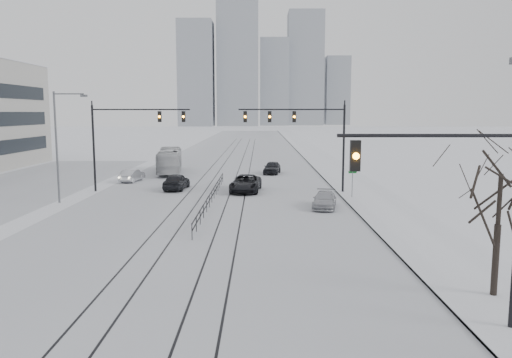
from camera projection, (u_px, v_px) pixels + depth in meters
name	position (u px, v px, depth m)	size (l,w,h in m)	color
road	(232.00, 165.00, 70.45)	(22.00, 260.00, 0.02)	silver
sidewalk_east	(328.00, 164.00, 70.34)	(5.00, 260.00, 0.16)	white
curb	(310.00, 164.00, 70.36)	(0.10, 260.00, 0.12)	gray
parking_strip	(0.00, 193.00, 45.82)	(14.00, 60.00, 0.03)	silver
tram_rails	(221.00, 185.00, 50.63)	(5.30, 180.00, 0.01)	black
skyline	(262.00, 70.00, 278.08)	(96.00, 48.00, 72.00)	#90969E
traffic_mast_near	(470.00, 198.00, 16.24)	(6.10, 0.37, 7.00)	black
traffic_mast_ne	(307.00, 130.00, 44.84)	(9.60, 0.37, 8.00)	black
traffic_mast_nw	(125.00, 132.00, 45.99)	(9.10, 0.37, 8.00)	black
street_light_west	(60.00, 139.00, 40.12)	(2.73, 0.25, 9.00)	#595B60
bare_tree	(500.00, 187.00, 19.21)	(4.40, 4.40, 6.10)	black
median_fence	(212.00, 197.00, 40.65)	(0.06, 24.00, 1.00)	black
street_sign	(352.00, 180.00, 42.40)	(0.70, 0.06, 2.40)	#595B60
sedan_sb_inner	(177.00, 182.00, 47.55)	(1.84, 4.58, 1.56)	black
sedan_sb_outer	(132.00, 176.00, 53.09)	(1.40, 4.00, 1.32)	#BBBDC3
sedan_nb_front	(246.00, 184.00, 46.27)	(2.58, 5.60, 1.56)	black
sedan_nb_right	(325.00, 200.00, 38.44)	(1.73, 4.27, 1.24)	#AAACB2
sedan_nb_far	(272.00, 168.00, 59.91)	(1.75, 4.35, 1.48)	black
box_truck	(170.00, 161.00, 60.46)	(2.53, 10.79, 3.01)	silver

